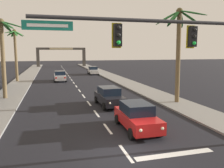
# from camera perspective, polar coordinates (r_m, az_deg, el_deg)

# --- Properties ---
(ground_plane) EXTENTS (220.00, 220.00, 0.00)m
(ground_plane) POSITION_cam_1_polar(r_m,az_deg,el_deg) (11.29, 3.67, -17.18)
(ground_plane) COLOR black
(sidewalk_right) EXTENTS (3.20, 110.00, 0.14)m
(sidewalk_right) POSITION_cam_1_polar(r_m,az_deg,el_deg) (32.02, 5.43, -0.38)
(sidewalk_right) COLOR gray
(sidewalk_right) RESTS_ON ground
(sidewalk_left) EXTENTS (3.20, 110.00, 0.14)m
(sidewalk_left) POSITION_cam_1_polar(r_m,az_deg,el_deg) (30.36, -23.36, -1.50)
(sidewalk_left) COLOR gray
(sidewalk_left) RESTS_ON ground
(lane_markings) EXTENTS (4.28, 88.91, 0.01)m
(lane_markings) POSITION_cam_1_polar(r_m,az_deg,el_deg) (31.01, -8.00, -0.83)
(lane_markings) COLOR silver
(lane_markings) RESTS_ON ground
(traffic_signal_mast) EXTENTS (11.01, 0.41, 6.81)m
(traffic_signal_mast) POSITION_cam_1_polar(r_m,az_deg,el_deg) (11.28, 19.78, 8.09)
(traffic_signal_mast) COLOR #2D2D33
(traffic_signal_mast) RESTS_ON ground
(sedan_lead_at_stop_bar) EXTENTS (1.98, 4.46, 1.68)m
(sedan_lead_at_stop_bar) POSITION_cam_1_polar(r_m,az_deg,el_deg) (14.28, 6.26, -8.04)
(sedan_lead_at_stop_bar) COLOR red
(sedan_lead_at_stop_bar) RESTS_ON ground
(sedan_third_in_queue) EXTENTS (2.10, 4.51, 1.68)m
(sedan_third_in_queue) POSITION_cam_1_polar(r_m,az_deg,el_deg) (20.28, -0.70, -3.12)
(sedan_third_in_queue) COLOR black
(sedan_third_in_queue) RESTS_ON ground
(sedan_oncoming_far) EXTENTS (1.96, 4.46, 1.68)m
(sedan_oncoming_far) POSITION_cam_1_polar(r_m,az_deg,el_deg) (37.94, -12.92, 1.98)
(sedan_oncoming_far) COLOR silver
(sedan_oncoming_far) RESTS_ON ground
(sedan_parked_nearest_kerb) EXTENTS (2.02, 4.48, 1.68)m
(sedan_parked_nearest_kerb) POSITION_cam_1_polar(r_m,az_deg,el_deg) (48.04, -4.76, 3.43)
(sedan_parked_nearest_kerb) COLOR silver
(sedan_parked_nearest_kerb) RESTS_ON ground
(palm_left_second) EXTENTS (4.31, 3.99, 7.99)m
(palm_left_second) POSITION_cam_1_polar(r_m,az_deg,el_deg) (25.11, -25.76, 8.70)
(palm_left_second) COLOR brown
(palm_left_second) RESTS_ON ground
(palm_left_third) EXTENTS (2.89, 3.14, 8.19)m
(palm_left_third) POSITION_cam_1_polar(r_m,az_deg,el_deg) (38.68, -23.06, 8.59)
(palm_left_third) COLOR brown
(palm_left_third) RESTS_ON ground
(palm_right_second) EXTENTS (4.32, 4.46, 8.66)m
(palm_right_second) POSITION_cam_1_polar(r_m,az_deg,el_deg) (21.76, 16.38, 10.99)
(palm_right_second) COLOR brown
(palm_right_second) RESTS_ON ground
(town_gateway_arch) EXTENTS (14.97, 0.90, 5.97)m
(town_gateway_arch) POSITION_cam_1_polar(r_m,az_deg,el_deg) (73.18, -12.56, 7.32)
(town_gateway_arch) COLOR #423D38
(town_gateway_arch) RESTS_ON ground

